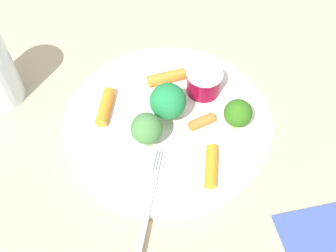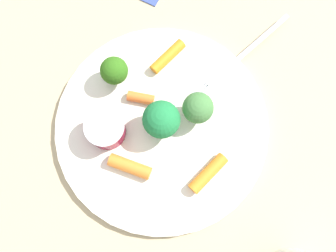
# 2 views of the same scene
# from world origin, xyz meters

# --- Properties ---
(ground_plane) EXTENTS (2.40, 2.40, 0.00)m
(ground_plane) POSITION_xyz_m (0.00, 0.00, 0.00)
(ground_plane) COLOR tan
(plate) EXTENTS (0.28, 0.28, 0.01)m
(plate) POSITION_xyz_m (0.00, 0.00, 0.01)
(plate) COLOR silver
(plate) RESTS_ON ground_plane
(sauce_cup) EXTENTS (0.05, 0.05, 0.04)m
(sauce_cup) POSITION_xyz_m (-0.03, 0.07, 0.03)
(sauce_cup) COLOR maroon
(sauce_cup) RESTS_ON plate
(broccoli_floret_0) EXTENTS (0.05, 0.05, 0.06)m
(broccoli_floret_0) POSITION_xyz_m (-0.00, -0.00, 0.05)
(broccoli_floret_0) COLOR #93C070
(broccoli_floret_0) RESTS_ON plate
(broccoli_floret_1) EXTENTS (0.04, 0.04, 0.05)m
(broccoli_floret_1) POSITION_xyz_m (0.03, -0.04, 0.04)
(broccoli_floret_1) COLOR #91BB72
(broccoli_floret_1) RESTS_ON plate
(broccoli_floret_2) EXTENTS (0.04, 0.04, 0.05)m
(broccoli_floret_2) POSITION_xyz_m (0.05, 0.08, 0.04)
(broccoli_floret_2) COLOR #98C559
(broccoli_floret_2) RESTS_ON plate
(carrot_stick_0) EXTENTS (0.02, 0.06, 0.02)m
(carrot_stick_0) POSITION_xyz_m (-0.06, 0.02, 0.02)
(carrot_stick_0) COLOR orange
(carrot_stick_0) RESTS_ON plate
(carrot_stick_1) EXTENTS (0.06, 0.04, 0.02)m
(carrot_stick_1) POSITION_xyz_m (-0.05, -0.07, 0.02)
(carrot_stick_1) COLOR orange
(carrot_stick_1) RESTS_ON plate
(carrot_stick_2) EXTENTS (0.06, 0.04, 0.01)m
(carrot_stick_2) POSITION_xyz_m (0.09, 0.02, 0.02)
(carrot_stick_2) COLOR orange
(carrot_stick_2) RESTS_ON plate
(carrot_stick_3) EXTENTS (0.02, 0.04, 0.01)m
(carrot_stick_3) POSITION_xyz_m (0.03, 0.04, 0.02)
(carrot_stick_3) COLOR orange
(carrot_stick_3) RESTS_ON plate
(fork) EXTENTS (0.16, 0.11, 0.00)m
(fork) POSITION_xyz_m (0.12, -0.08, 0.01)
(fork) COLOR #B2B8C4
(fork) RESTS_ON plate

